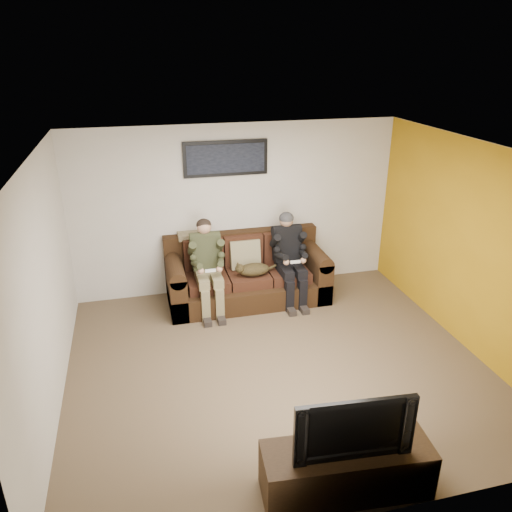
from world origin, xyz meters
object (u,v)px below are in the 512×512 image
object	(u,v)px
cat	(253,269)
sofa	(246,275)
framed_poster	(226,158)
tv_stand	(346,469)
person_right	(289,252)
television	(351,422)
person_left	(207,261)

from	to	relation	value
cat	sofa	bearing A→B (deg)	98.91
framed_poster	tv_stand	size ratio (longest dim) A/B	0.85
tv_stand	cat	bearing A→B (deg)	94.45
person_right	framed_poster	distance (m)	1.67
cat	framed_poster	size ratio (longest dim) A/B	0.53
tv_stand	television	xyz separation A→B (m)	(0.00, 0.00, 0.52)
person_left	television	world-z (taller)	person_left
sofa	cat	bearing A→B (deg)	-81.09
cat	television	xyz separation A→B (m)	(-0.02, -3.52, 0.18)
framed_poster	television	world-z (taller)	framed_poster
person_right	television	distance (m)	3.63
person_left	framed_poster	xyz separation A→B (m)	(0.42, 0.58, 1.34)
person_left	person_right	world-z (taller)	person_right
sofa	person_right	size ratio (longest dim) A/B	1.78
person_right	framed_poster	xyz separation A→B (m)	(-0.82, 0.58, 1.34)
sofa	person_right	xyz separation A→B (m)	(0.62, -0.20, 0.39)
person_left	cat	world-z (taller)	person_left
tv_stand	framed_poster	bearing A→B (deg)	97.84
sofa	tv_stand	world-z (taller)	sofa
sofa	cat	size ratio (longest dim) A/B	3.64
person_left	television	distance (m)	3.64
person_right	framed_poster	bearing A→B (deg)	144.60
sofa	tv_stand	bearing A→B (deg)	-89.71
cat	framed_poster	xyz separation A→B (m)	(-0.24, 0.65, 1.52)
cat	tv_stand	size ratio (longest dim) A/B	0.45
sofa	person_right	bearing A→B (deg)	-18.00
person_right	cat	xyz separation A→B (m)	(-0.58, -0.07, -0.18)
person_left	cat	size ratio (longest dim) A/B	2.03
television	tv_stand	bearing A→B (deg)	-85.17
tv_stand	person_left	bearing A→B (deg)	104.91
sofa	television	world-z (taller)	television
person_left	cat	bearing A→B (deg)	-5.88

